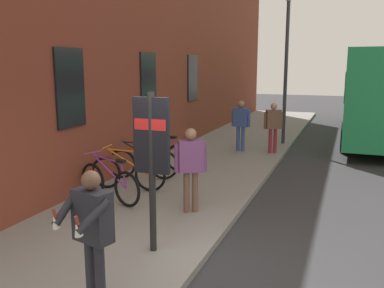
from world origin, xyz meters
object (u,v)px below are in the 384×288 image
(bicycle_far_end, at_px, (143,163))
(pedestrian_near_bus, at_px, (273,123))
(street_lamp, at_px, (286,56))
(bicycle_by_door, at_px, (128,173))
(transit_info_sign, at_px, (152,146))
(city_bus, at_px, (383,89))
(bicycle_leaning_wall, at_px, (109,183))
(bicycle_end_of_row, at_px, (160,155))
(tourist_with_hotdogs, at_px, (91,224))
(pedestrian_crossing_street, at_px, (241,121))
(pedestrian_by_facade, at_px, (191,162))

(bicycle_far_end, distance_m, pedestrian_near_bus, 4.84)
(pedestrian_near_bus, bearing_deg, street_lamp, -1.97)
(street_lamp, bearing_deg, bicycle_by_door, 161.01)
(transit_info_sign, bearing_deg, city_bus, -16.78)
(bicycle_leaning_wall, xyz_separation_m, transit_info_sign, (-1.73, -1.83, 1.21))
(pedestrian_near_bus, distance_m, street_lamp, 2.73)
(bicycle_end_of_row, relative_size, tourist_with_hotdogs, 1.10)
(bicycle_far_end, distance_m, pedestrian_crossing_street, 4.37)
(bicycle_by_door, height_order, pedestrian_by_facade, pedestrian_by_facade)
(bicycle_by_door, bearing_deg, pedestrian_crossing_street, -14.23)
(pedestrian_by_facade, bearing_deg, city_bus, -19.63)
(pedestrian_crossing_street, height_order, pedestrian_near_bus, pedestrian_crossing_street)
(bicycle_leaning_wall, bearing_deg, bicycle_by_door, 3.28)
(bicycle_end_of_row, bearing_deg, tourist_with_hotdogs, -161.80)
(pedestrian_by_facade, bearing_deg, bicycle_end_of_row, 35.04)
(pedestrian_near_bus, bearing_deg, city_bus, -34.48)
(transit_info_sign, distance_m, pedestrian_by_facade, 1.86)
(pedestrian_by_facade, bearing_deg, bicycle_leaning_wall, 90.66)
(city_bus, relative_size, street_lamp, 2.07)
(pedestrian_by_facade, distance_m, street_lamp, 7.98)
(transit_info_sign, bearing_deg, bicycle_leaning_wall, 46.51)
(bicycle_leaning_wall, relative_size, tourist_with_hotdogs, 1.06)
(bicycle_by_door, relative_size, street_lamp, 0.35)
(bicycle_by_door, height_order, city_bus, city_bus)
(bicycle_far_end, relative_size, bicycle_end_of_row, 0.98)
(transit_info_sign, relative_size, pedestrian_by_facade, 1.50)
(city_bus, height_order, tourist_with_hotdogs, city_bus)
(bicycle_far_end, xyz_separation_m, transit_info_sign, (-3.52, -1.99, 1.21))
(bicycle_far_end, bearing_deg, tourist_with_hotdogs, -158.49)
(bicycle_by_door, height_order, tourist_with_hotdogs, tourist_with_hotdogs)
(city_bus, height_order, pedestrian_near_bus, city_bus)
(pedestrian_by_facade, bearing_deg, bicycle_far_end, 47.46)
(bicycle_leaning_wall, distance_m, bicycle_by_door, 0.85)
(bicycle_end_of_row, xyz_separation_m, transit_info_sign, (-4.46, -1.97, 1.21))
(bicycle_far_end, xyz_separation_m, tourist_with_hotdogs, (-5.08, -2.00, 0.61))
(transit_info_sign, xyz_separation_m, tourist_with_hotdogs, (-1.56, -0.01, -0.60))
(pedestrian_crossing_street, xyz_separation_m, pedestrian_near_bus, (0.05, -1.03, -0.02))
(city_bus, bearing_deg, street_lamp, 133.32)
(bicycle_end_of_row, relative_size, street_lamp, 0.35)
(bicycle_end_of_row, xyz_separation_m, street_lamp, (4.98, -2.46, 2.64))
(bicycle_far_end, xyz_separation_m, pedestrian_by_facade, (-1.76, -1.92, 0.59))
(bicycle_leaning_wall, distance_m, tourist_with_hotdogs, 3.82)
(bicycle_end_of_row, bearing_deg, transit_info_sign, -156.18)
(pedestrian_crossing_street, bearing_deg, bicycle_end_of_row, 156.45)
(bicycle_by_door, distance_m, bicycle_end_of_row, 1.88)
(bicycle_leaning_wall, relative_size, pedestrian_by_facade, 1.06)
(city_bus, bearing_deg, bicycle_leaning_wall, 152.60)
(bicycle_by_door, bearing_deg, pedestrian_by_facade, -114.74)
(transit_info_sign, relative_size, tourist_with_hotdogs, 1.49)
(bicycle_end_of_row, relative_size, transit_info_sign, 0.74)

